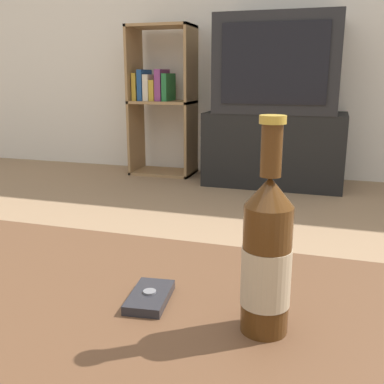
{
  "coord_description": "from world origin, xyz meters",
  "views": [
    {
      "loc": [
        0.34,
        -0.45,
        0.76
      ],
      "look_at": [
        0.08,
        0.39,
        0.53
      ],
      "focal_mm": 42.0,
      "sensor_mm": 36.0,
      "label": 1
    }
  ],
  "objects_px": {
    "television": "(278,65)",
    "cell_phone": "(150,297)",
    "tv_stand": "(274,149)",
    "bookshelf": "(160,97)",
    "beer_bottle": "(267,257)"
  },
  "relations": [
    {
      "from": "television",
      "to": "beer_bottle",
      "type": "bearing_deg",
      "value": -83.17
    },
    {
      "from": "tv_stand",
      "to": "cell_phone",
      "type": "xyz_separation_m",
      "value": [
        0.14,
        -2.6,
        0.18
      ]
    },
    {
      "from": "television",
      "to": "cell_phone",
      "type": "xyz_separation_m",
      "value": [
        0.14,
        -2.6,
        -0.39
      ]
    },
    {
      "from": "bookshelf",
      "to": "beer_bottle",
      "type": "bearing_deg",
      "value": -66.02
    },
    {
      "from": "beer_bottle",
      "to": "cell_phone",
      "type": "relative_size",
      "value": 2.73
    },
    {
      "from": "cell_phone",
      "to": "tv_stand",
      "type": "bearing_deg",
      "value": 86.33
    },
    {
      "from": "bookshelf",
      "to": "tv_stand",
      "type": "bearing_deg",
      "value": -6.0
    },
    {
      "from": "television",
      "to": "bookshelf",
      "type": "bearing_deg",
      "value": 173.76
    },
    {
      "from": "television",
      "to": "bookshelf",
      "type": "xyz_separation_m",
      "value": [
        -0.9,
        0.1,
        -0.23
      ]
    },
    {
      "from": "television",
      "to": "cell_phone",
      "type": "height_order",
      "value": "television"
    },
    {
      "from": "tv_stand",
      "to": "cell_phone",
      "type": "relative_size",
      "value": 9.13
    },
    {
      "from": "tv_stand",
      "to": "cell_phone",
      "type": "height_order",
      "value": "tv_stand"
    },
    {
      "from": "television",
      "to": "bookshelf",
      "type": "relative_size",
      "value": 0.73
    },
    {
      "from": "tv_stand",
      "to": "beer_bottle",
      "type": "xyz_separation_m",
      "value": [
        0.31,
        -2.63,
        0.28
      ]
    },
    {
      "from": "television",
      "to": "cell_phone",
      "type": "bearing_deg",
      "value": -86.93
    }
  ]
}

